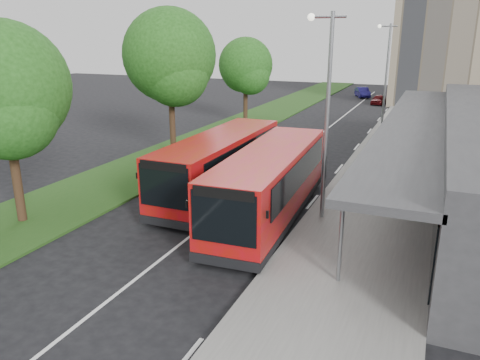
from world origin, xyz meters
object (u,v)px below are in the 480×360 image
Objects in this scene: lamp_post_far at (386,71)px; bus_main at (270,184)px; bus_second at (220,165)px; tree_far at (246,69)px; tree_near at (5,95)px; lamp_post_near at (326,106)px; car_far at (363,92)px; litter_bin at (381,163)px; tree_mid at (170,62)px; car_near at (379,99)px; bollard at (382,137)px.

lamp_post_far is 20.97m from bus_main.
tree_far is at bearing 108.35° from bus_second.
tree_far reaches higher than bus_main.
tree_near is 0.99× the size of lamp_post_far.
lamp_post_near reaches higher than bus_second.
car_far is (-2.78, 42.19, -0.88)m from bus_main.
lamp_post_near reaches higher than car_far.
tree_near reaches higher than litter_bin.
bus_second is 9.54m from litter_bin.
litter_bin is at bearing -100.78° from car_far.
tree_near is 10.75m from bus_main.
tree_mid is 1.12× the size of lamp_post_near.
bus_second reaches higher than car_near.
litter_bin is (6.64, 6.79, -0.90)m from bus_second.
bus_second is at bearing 46.93° from tree_near.
tree_mid is (-0.00, 12.00, 0.65)m from tree_near.
bus_main is 10.67× the size of bollard.
litter_bin is (12.57, 1.13, -5.23)m from tree_mid.
tree_mid is 2.85× the size of car_near.
tree_near is at bearing -97.24° from car_near.
tree_far is at bearing 112.01° from bus_main.
car_far is (6.36, 22.51, -4.06)m from tree_far.
tree_mid is at bearing -146.78° from bollard.
car_far is (-5.49, 26.75, -0.03)m from bollard.
lamp_post_far is at bearing 49.32° from tree_mid.
tree_mid reaches higher than car_far.
lamp_post_far is at bearing 96.95° from litter_bin.
lamp_post_far is at bearing -77.17° from car_near.
car_near is at bearing 84.70° from bus_second.
car_far is (0.44, 40.18, -0.85)m from bus_second.
tree_mid is 13.22m from lamp_post_near.
lamp_post_far reaches higher than litter_bin.
bus_main is 15.70m from bollard.
bus_main is 2.84× the size of car_far.
car_near is (-2.85, 21.06, -0.10)m from bollard.
tree_mid is 12.69m from bus_main.
lamp_post_far is (0.00, 20.00, 0.00)m from lamp_post_near.
lamp_post_far reaches higher than tree_far.
tree_near is at bearing -119.10° from car_far.
tree_mid is 2.46× the size of car_far.
bus_main is 1.03× the size of bus_second.
lamp_post_near is 0.77× the size of bus_main.
lamp_post_near is 9.85× the size of litter_bin.
lamp_post_far reaches higher than car_far.
car_far is at bearing 82.21° from tree_near.
car_far is (-4.76, 41.57, -4.12)m from lamp_post_near.
tree_near is 47.17m from car_far.
car_near is (9.00, 40.82, -4.60)m from tree_near.
lamp_post_near is 6.30m from bus_second.
tree_near is 0.77× the size of bus_main.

